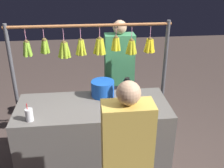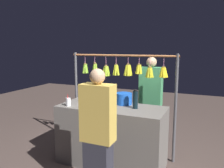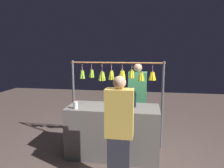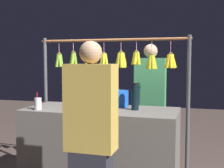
% 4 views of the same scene
% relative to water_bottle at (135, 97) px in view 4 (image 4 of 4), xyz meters
% --- Properties ---
extents(market_counter, '(1.61, 0.69, 0.91)m').
position_rel_water_bottle_xyz_m(market_counter, '(0.36, 0.03, -0.59)').
color(market_counter, '#66605B').
rests_on(market_counter, ground).
extents(display_rack, '(1.82, 0.15, 1.69)m').
position_rel_water_bottle_xyz_m(display_rack, '(0.35, -0.38, 0.22)').
color(display_rack, '#4C4C51').
rests_on(display_rack, ground).
extents(water_bottle, '(0.08, 0.08, 0.28)m').
position_rel_water_bottle_xyz_m(water_bottle, '(0.00, 0.00, 0.00)').
color(water_bottle, black).
rests_on(water_bottle, market_counter).
extents(blue_bucket, '(0.26, 0.26, 0.18)m').
position_rel_water_bottle_xyz_m(blue_bucket, '(0.24, -0.17, -0.05)').
color(blue_bucket, blue).
rests_on(blue_bucket, market_counter).
extents(drink_cup, '(0.07, 0.07, 0.18)m').
position_rel_water_bottle_xyz_m(drink_cup, '(0.97, 0.27, -0.07)').
color(drink_cup, silver).
rests_on(drink_cup, market_counter).
extents(vendor_person, '(0.38, 0.21, 1.62)m').
position_rel_water_bottle_xyz_m(vendor_person, '(-0.03, -0.80, -0.24)').
color(vendor_person, '#2D2D38').
rests_on(vendor_person, ground).
extents(customer_person, '(0.37, 0.20, 1.56)m').
position_rel_water_bottle_xyz_m(customer_person, '(0.14, 0.91, -0.27)').
color(customer_person, '#2D2D38').
rests_on(customer_person, ground).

